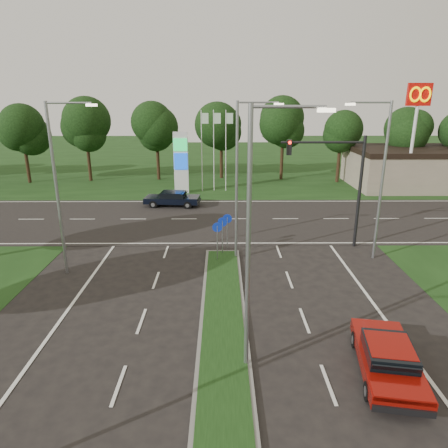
{
  "coord_description": "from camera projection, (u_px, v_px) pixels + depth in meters",
  "views": [
    {
      "loc": [
        -0.07,
        -6.04,
        9.16
      ],
      "look_at": [
        0.09,
        15.81,
        2.2
      ],
      "focal_mm": 32.0,
      "sensor_mm": 36.0,
      "label": 1
    }
  ],
  "objects": [
    {
      "name": "commercial_building",
      "position": [
        429.0,
        168.0,
        42.38
      ],
      "size": [
        16.0,
        9.0,
        4.0
      ],
      "primitive_type": "cube",
      "color": "gray",
      "rests_on": "ground"
    },
    {
      "name": "cross_road",
      "position": [
        222.0,
        219.0,
        31.41
      ],
      "size": [
        160.0,
        12.0,
        0.02
      ],
      "primitive_type": "cube",
      "color": "black",
      "rests_on": "ground"
    },
    {
      "name": "streetlight_right_far",
      "position": [
        380.0,
        174.0,
        22.3
      ],
      "size": [
        2.53,
        0.22,
        9.0
      ],
      "rotation": [
        0.0,
        0.0,
        3.14
      ],
      "color": "gray",
      "rests_on": "ground"
    },
    {
      "name": "verge_far",
      "position": [
        222.0,
        160.0,
        60.94
      ],
      "size": [
        160.0,
        50.0,
        0.02
      ],
      "primitive_type": "cube",
      "color": "#163311",
      "rests_on": "ground"
    },
    {
      "name": "treeline_far",
      "position": [
        223.0,
        119.0,
        44.52
      ],
      "size": [
        6.0,
        6.0,
        9.9
      ],
      "color": "black",
      "rests_on": "ground"
    },
    {
      "name": "gas_pylon",
      "position": [
        183.0,
        161.0,
        39.03
      ],
      "size": [
        5.8,
        1.26,
        8.0
      ],
      "color": "silver",
      "rests_on": "ground"
    },
    {
      "name": "streetlight_median_far",
      "position": [
        240.0,
        174.0,
        22.25
      ],
      "size": [
        2.53,
        0.22,
        9.0
      ],
      "color": "gray",
      "rests_on": "ground"
    },
    {
      "name": "streetlight_left_far",
      "position": [
        60.0,
        181.0,
        20.28
      ],
      "size": [
        2.53,
        0.22,
        9.0
      ],
      "color": "gray",
      "rests_on": "ground"
    },
    {
      "name": "median_signs",
      "position": [
        222.0,
        229.0,
        23.65
      ],
      "size": [
        1.16,
        1.76,
        2.38
      ],
      "color": "gray",
      "rests_on": "ground"
    },
    {
      "name": "mcdonalds_sign",
      "position": [
        417.0,
        111.0,
        36.7
      ],
      "size": [
        2.2,
        0.47,
        10.4
      ],
      "color": "silver",
      "rests_on": "ground"
    },
    {
      "name": "navy_sedan",
      "position": [
        173.0,
        198.0,
        34.98
      ],
      "size": [
        4.85,
        2.35,
        1.29
      ],
      "rotation": [
        0.0,
        0.0,
        1.48
      ],
      "color": "black",
      "rests_on": "ground"
    },
    {
      "name": "median_kerb",
      "position": [
        224.0,
        406.0,
        12.33
      ],
      "size": [
        2.0,
        26.0,
        0.12
      ],
      "primitive_type": "cube",
      "color": "slate",
      "rests_on": "ground"
    },
    {
      "name": "red_sedan",
      "position": [
        388.0,
        358.0,
        13.64
      ],
      "size": [
        2.55,
        4.69,
        1.22
      ],
      "rotation": [
        0.0,
        0.0,
        -0.17
      ],
      "color": "maroon",
      "rests_on": "ground"
    },
    {
      "name": "traffic_signal",
      "position": [
        340.0,
        175.0,
        24.33
      ],
      "size": [
        5.1,
        0.42,
        7.0
      ],
      "color": "black",
      "rests_on": "ground"
    },
    {
      "name": "streetlight_median_near",
      "position": [
        255.0,
        231.0,
        12.72
      ],
      "size": [
        2.53,
        0.22,
        9.0
      ],
      "color": "gray",
      "rests_on": "ground"
    }
  ]
}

